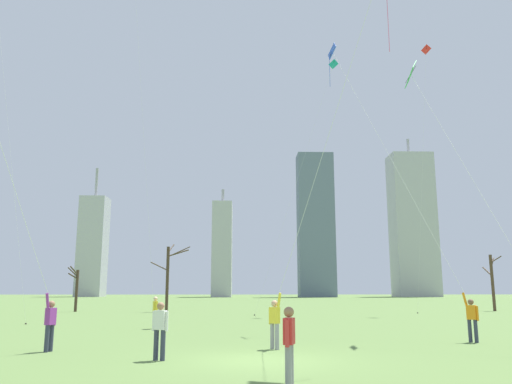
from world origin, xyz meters
name	(u,v)px	position (x,y,z in m)	size (l,w,h in m)	color
ground_plane	(262,361)	(0.00, 0.00, 0.00)	(400.00, 400.00, 0.00)	#5B7A3D
kite_flyer_foreground_left_orange	(27,248)	(-7.22, 1.00, 3.24)	(2.92, 8.63, 15.53)	#33384C
kite_flyer_midfield_left_blue	(438,253)	(7.54, 6.00, 3.48)	(4.27, 7.22, 15.60)	#33384C
kite_flyer_foreground_right_pink	(301,233)	(1.40, 1.91, 3.83)	(3.81, 4.21, 12.80)	gray
kite_flyer_midfield_right_green	(500,235)	(8.22, 2.09, 3.79)	(2.13, 7.14, 12.34)	gray
bystander_far_off_by_trees	(289,342)	(0.43, -3.96, 0.90)	(0.29, 0.49, 1.62)	gray
bystander_strolling_midfield	(160,328)	(-2.91, 0.11, 0.90)	(0.48, 0.31, 1.62)	#33384C
bystander_watching_nearby	(155,311)	(-5.03, 12.06, 0.90)	(0.31, 0.48, 1.62)	#726656
distant_kite_low_near_trees_red	(425,79)	(16.24, 28.89, 21.10)	(2.67, 0.46, 24.44)	red
distant_kite_drifting_left_teal	(325,92)	(6.65, 27.44, 19.12)	(7.64, 2.06, 22.31)	teal
distant_kite_high_overhead_yellow	(137,24)	(-8.41, 19.98, 21.25)	(2.25, 3.75, 26.30)	yellow
bare_tree_right_of_center	(76,288)	(-15.77, 33.04, 2.14)	(0.88, 1.39, 4.08)	#423326
bare_tree_far_right_edge	(168,275)	(-7.31, 32.48, 3.33)	(3.59, 1.55, 6.23)	#423326
bare_tree_rightmost	(492,280)	(23.18, 33.54, 2.88)	(1.06, 2.05, 5.26)	#4C3828
skyline_mid_tower_left	(222,250)	(-6.10, 127.53, 12.91)	(5.34, 10.98, 29.89)	#B2B2B7
skyline_tall_tower	(316,224)	(19.58, 124.01, 19.62)	(9.76, 6.68, 39.23)	slate
skyline_mid_tower_right	(413,224)	(48.59, 130.36, 20.54)	(11.78, 8.82, 46.06)	#B2B2B7
skyline_squat_block	(93,246)	(-43.68, 134.04, 14.33)	(7.29, 7.51, 37.38)	#B2B2B7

